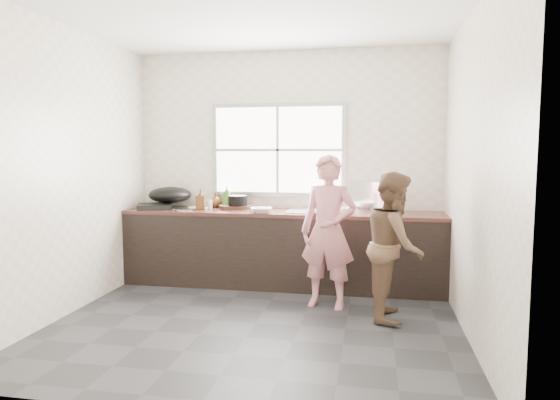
% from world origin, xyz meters
% --- Properties ---
extents(floor, '(3.60, 3.20, 0.01)m').
position_xyz_m(floor, '(0.00, 0.00, -0.01)').
color(floor, '#2A2A2C').
rests_on(floor, ground).
extents(ceiling, '(3.60, 3.20, 0.01)m').
position_xyz_m(ceiling, '(0.00, 0.00, 2.71)').
color(ceiling, silver).
rests_on(ceiling, wall_back).
extents(wall_back, '(3.60, 0.01, 2.70)m').
position_xyz_m(wall_back, '(0.00, 1.60, 1.35)').
color(wall_back, beige).
rests_on(wall_back, ground).
extents(wall_left, '(0.01, 3.20, 2.70)m').
position_xyz_m(wall_left, '(-1.80, 0.00, 1.35)').
color(wall_left, silver).
rests_on(wall_left, ground).
extents(wall_right, '(0.01, 3.20, 2.70)m').
position_xyz_m(wall_right, '(1.80, 0.00, 1.35)').
color(wall_right, silver).
rests_on(wall_right, ground).
extents(wall_front, '(3.60, 0.01, 2.70)m').
position_xyz_m(wall_front, '(0.00, -1.60, 1.35)').
color(wall_front, beige).
rests_on(wall_front, ground).
extents(cabinet, '(3.60, 0.62, 0.82)m').
position_xyz_m(cabinet, '(0.00, 1.29, 0.41)').
color(cabinet, black).
rests_on(cabinet, floor).
extents(countertop, '(3.60, 0.64, 0.04)m').
position_xyz_m(countertop, '(0.00, 1.29, 0.84)').
color(countertop, '#391C17').
rests_on(countertop, cabinet).
extents(sink, '(0.55, 0.45, 0.02)m').
position_xyz_m(sink, '(0.35, 1.29, 0.86)').
color(sink, silver).
rests_on(sink, countertop).
extents(faucet, '(0.02, 0.02, 0.30)m').
position_xyz_m(faucet, '(0.35, 1.49, 1.01)').
color(faucet, silver).
rests_on(faucet, countertop).
extents(window_frame, '(1.60, 0.05, 1.10)m').
position_xyz_m(window_frame, '(-0.10, 1.59, 1.55)').
color(window_frame, '#9EA0A5').
rests_on(window_frame, wall_back).
extents(window_glazing, '(1.50, 0.01, 1.00)m').
position_xyz_m(window_glazing, '(-0.10, 1.57, 1.55)').
color(window_glazing, white).
rests_on(window_glazing, window_frame).
extents(woman, '(0.57, 0.43, 1.41)m').
position_xyz_m(woman, '(0.59, 0.60, 0.70)').
color(woman, pink).
rests_on(woman, floor).
extents(person_side, '(0.53, 0.67, 1.35)m').
position_xyz_m(person_side, '(1.22, 0.39, 0.68)').
color(person_side, brown).
rests_on(person_side, floor).
extents(cutting_board, '(0.48, 0.48, 0.04)m').
position_xyz_m(cutting_board, '(-0.58, 1.44, 0.88)').
color(cutting_board, '#321E13').
rests_on(cutting_board, countertop).
extents(cleaver, '(0.20, 0.18, 0.01)m').
position_xyz_m(cleaver, '(-0.25, 1.19, 0.90)').
color(cleaver, silver).
rests_on(cleaver, cutting_board).
extents(bowl_mince, '(0.30, 0.30, 0.06)m').
position_xyz_m(bowl_mince, '(-0.19, 1.08, 0.89)').
color(bowl_mince, white).
rests_on(bowl_mince, countertop).
extents(bowl_crabs, '(0.22, 0.22, 0.06)m').
position_xyz_m(bowl_crabs, '(0.67, 1.08, 0.89)').
color(bowl_crabs, white).
rests_on(bowl_crabs, countertop).
extents(bowl_held, '(0.20, 0.20, 0.06)m').
position_xyz_m(bowl_held, '(0.38, 1.08, 0.89)').
color(bowl_held, white).
rests_on(bowl_held, countertop).
extents(black_pot, '(0.23, 0.23, 0.16)m').
position_xyz_m(black_pot, '(-0.54, 1.38, 0.94)').
color(black_pot, black).
rests_on(black_pot, countertop).
extents(plate_food, '(0.29, 0.29, 0.02)m').
position_xyz_m(plate_food, '(-1.02, 1.35, 0.87)').
color(plate_food, silver).
rests_on(plate_food, countertop).
extents(bottle_green, '(0.13, 0.13, 0.28)m').
position_xyz_m(bottle_green, '(-0.71, 1.52, 1.00)').
color(bottle_green, '#3E802A').
rests_on(bottle_green, countertop).
extents(bottle_brown_tall, '(0.11, 0.11, 0.21)m').
position_xyz_m(bottle_brown_tall, '(-0.96, 1.27, 0.97)').
color(bottle_brown_tall, '#4E2E13').
rests_on(bottle_brown_tall, countertop).
extents(bottle_brown_short, '(0.16, 0.16, 0.16)m').
position_xyz_m(bottle_brown_short, '(-0.85, 1.52, 0.94)').
color(bottle_brown_short, '#513414').
rests_on(bottle_brown_short, countertop).
extents(glass_jar, '(0.09, 0.09, 0.10)m').
position_xyz_m(glass_jar, '(-0.90, 1.41, 0.91)').
color(glass_jar, silver).
rests_on(glass_jar, countertop).
extents(burner, '(0.50, 0.50, 0.06)m').
position_xyz_m(burner, '(-1.52, 1.24, 0.89)').
color(burner, black).
rests_on(burner, countertop).
extents(wok, '(0.59, 0.59, 0.19)m').
position_xyz_m(wok, '(-1.38, 1.37, 1.02)').
color(wok, black).
rests_on(wok, burner).
extents(dish_rack, '(0.53, 0.45, 0.34)m').
position_xyz_m(dish_rack, '(1.00, 1.52, 1.03)').
color(dish_rack, silver).
rests_on(dish_rack, countertop).
extents(pot_lid_left, '(0.25, 0.25, 0.01)m').
position_xyz_m(pot_lid_left, '(-1.22, 1.27, 0.87)').
color(pot_lid_left, '#B8B9BF').
rests_on(pot_lid_left, countertop).
extents(pot_lid_right, '(0.28, 0.28, 0.01)m').
position_xyz_m(pot_lid_right, '(-1.12, 1.19, 0.87)').
color(pot_lid_right, '#B3B4BA').
rests_on(pot_lid_right, countertop).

